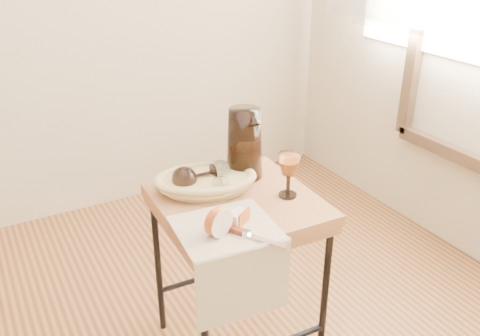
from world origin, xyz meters
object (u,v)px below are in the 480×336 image
table_knife (249,234)px  side_table (237,277)px  tea_towel (226,228)px  goblet_lying_a (197,176)px  bread_basket (206,183)px  goblet_lying_b (220,176)px  apple_half (217,221)px  wine_goblet (289,175)px  pitcher (244,143)px

table_knife → side_table: bearing=128.8°
side_table → tea_towel: size_ratio=2.20×
side_table → goblet_lying_a: 0.40m
side_table → bread_basket: (-0.06, 0.11, 0.34)m
goblet_lying_b → apple_half: apple_half is taller
bread_basket → table_knife: 0.33m
tea_towel → goblet_lying_a: goblet_lying_a is taller
wine_goblet → bread_basket: bearing=142.0°
goblet_lying_b → apple_half: size_ratio=1.30×
bread_basket → table_knife: bearing=-75.2°
table_knife → pitcher: bearing=121.6°
pitcher → table_knife: bearing=-111.9°
bread_basket → table_knife: bread_basket is taller
goblet_lying_a → tea_towel: bearing=84.2°
tea_towel → table_knife: table_knife is taller
tea_towel → bread_basket: 0.26m
side_table → goblet_lying_a: (-0.09, 0.12, 0.37)m
goblet_lying_b → pitcher: 0.15m
goblet_lying_a → goblet_lying_b: goblet_lying_a is taller
table_knife → tea_towel: bearing=173.6°
side_table → pitcher: (0.11, 0.14, 0.44)m
wine_goblet → tea_towel: bearing=-163.6°
goblet_lying_b → apple_half: bearing=176.1°
goblet_lying_b → wine_goblet: size_ratio=0.79×
goblet_lying_a → table_knife: size_ratio=0.63×
goblet_lying_a → apple_half: bearing=77.0°
bread_basket → wine_goblet: bearing=-19.3°
side_table → pitcher: bearing=52.5°
table_knife → apple_half: bearing=-159.1°
wine_goblet → table_knife: wine_goblet is taller
pitcher → goblet_lying_b: bearing=-151.9°
bread_basket → goblet_lying_b: bearing=-3.1°
bread_basket → goblet_lying_a: 0.04m
bread_basket → wine_goblet: size_ratio=1.97×
side_table → table_knife: table_knife is taller
side_table → goblet_lying_b: size_ratio=5.26×
side_table → tea_towel: 0.37m
table_knife → goblet_lying_a: bearing=150.1°
tea_towel → apple_half: (-0.04, -0.02, 0.05)m
tea_towel → wine_goblet: size_ratio=1.88×
side_table → pitcher: 0.48m
tea_towel → bread_basket: (0.06, 0.25, 0.02)m
side_table → apple_half: bearing=-133.8°
tea_towel → goblet_lying_b: (0.10, 0.23, 0.05)m
apple_half → table_knife: size_ratio=0.43×
goblet_lying_a → table_knife: (0.00, -0.34, -0.04)m
bread_basket → pitcher: pitcher is taller
tea_towel → wine_goblet: wine_goblet is taller
goblet_lying_a → wine_goblet: wine_goblet is taller
apple_half → side_table: bearing=25.9°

